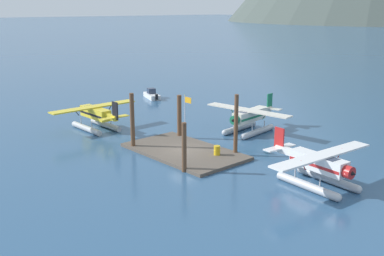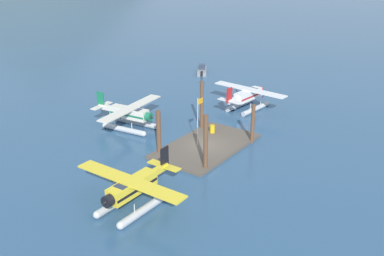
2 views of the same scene
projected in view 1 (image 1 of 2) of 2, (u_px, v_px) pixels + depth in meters
ground_plane at (184, 153)px, 43.65m from camera, size 1200.00×1200.00×0.00m
dock_platform at (184, 151)px, 43.61m from camera, size 11.82×6.76×0.30m
piling_near_left at (132, 121)px, 44.26m from camera, size 0.42×0.42×5.58m
piling_near_right at (184, 148)px, 38.12m from camera, size 0.41×0.41×4.32m
piling_far_left at (179, 117)px, 47.98m from camera, size 0.47×0.47×4.68m
piling_far_right at (236, 125)px, 42.23m from camera, size 0.38×0.38×5.85m
flagpole at (186, 115)px, 43.51m from camera, size 0.95×0.10×5.22m
fuel_drum at (217, 150)px, 42.01m from camera, size 0.62×0.62×0.88m
seaplane_cream_bow_centre at (249, 119)px, 50.36m from camera, size 10.49×7.95×3.84m
seaplane_yellow_port_aft at (95, 116)px, 51.69m from camera, size 7.98×10.41×3.84m
seaplane_white_stbd_fwd at (319, 167)px, 35.18m from camera, size 7.96×10.48×3.84m
boat_white_open_west at (152, 95)px, 69.86m from camera, size 4.70×2.80×1.50m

